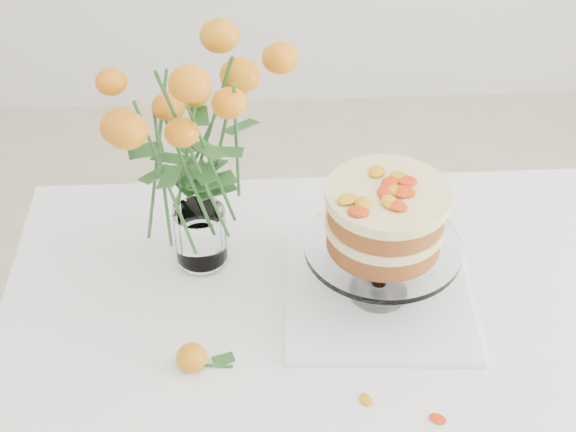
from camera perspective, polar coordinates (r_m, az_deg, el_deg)
name	(u,v)px	position (r m, az deg, el deg)	size (l,w,h in m)	color
table	(427,379)	(1.38, 9.85, -11.35)	(1.43, 0.93, 0.76)	tan
napkin	(378,295)	(1.38, 6.39, -5.58)	(0.31, 0.31, 0.01)	white
cake_stand	(385,223)	(1.27, 6.90, -0.53)	(0.26, 0.26, 0.23)	white
rose_vase	(191,137)	(1.28, -6.88, 5.63)	(0.39, 0.39, 0.46)	white
loose_rose_near	(192,357)	(1.26, -6.84, -9.95)	(0.09, 0.05, 0.04)	orange
stray_petal_a	(366,400)	(1.23, 5.58, -12.88)	(0.03, 0.02, 0.00)	orange
stray_petal_b	(438,419)	(1.23, 10.61, -14.00)	(0.03, 0.02, 0.00)	orange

